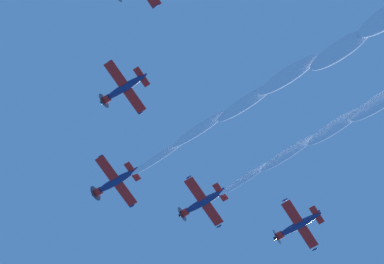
# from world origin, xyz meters

# --- Properties ---
(airplane_lead) EXTENTS (7.57, 6.93, 2.63)m
(airplane_lead) POSITION_xyz_m (4.75, 4.55, 80.17)
(airplane_lead) COLOR navy
(airplane_left_wingman) EXTENTS (7.52, 6.89, 2.61)m
(airplane_left_wingman) POSITION_xyz_m (16.62, 7.04, 81.95)
(airplane_left_wingman) COLOR navy
(airplane_right_wingman) EXTENTS (7.55, 6.90, 2.41)m
(airplane_right_wingman) POSITION_xyz_m (0.49, 15.60, 80.97)
(airplane_right_wingman) COLOR navy
(airplane_outer_right) EXTENTS (7.56, 6.90, 2.41)m
(airplane_outer_right) POSITION_xyz_m (-3.58, 27.86, 79.80)
(airplane_outer_right) COLOR navy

